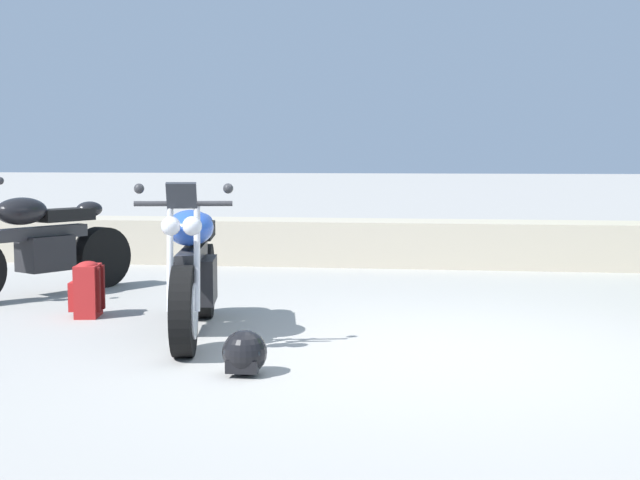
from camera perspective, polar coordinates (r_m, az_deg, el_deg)
ground_plane at (r=6.17m, az=6.24°, el=-7.19°), size 120.00×120.00×0.00m
stone_wall at (r=10.87m, az=6.89°, el=-0.21°), size 36.00×0.80×0.55m
motorcycle_black_near_left at (r=8.86m, az=-17.83°, el=-0.38°), size 1.21×1.86×1.18m
motorcycle_blue_centre at (r=6.65m, az=-8.27°, el=-2.05°), size 0.78×2.05×1.18m
rider_backpack at (r=7.63m, az=-14.88°, el=-3.04°), size 0.29×0.33×0.47m
rider_helmet at (r=5.48m, az=-4.93°, el=-7.34°), size 0.28×0.28×0.28m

